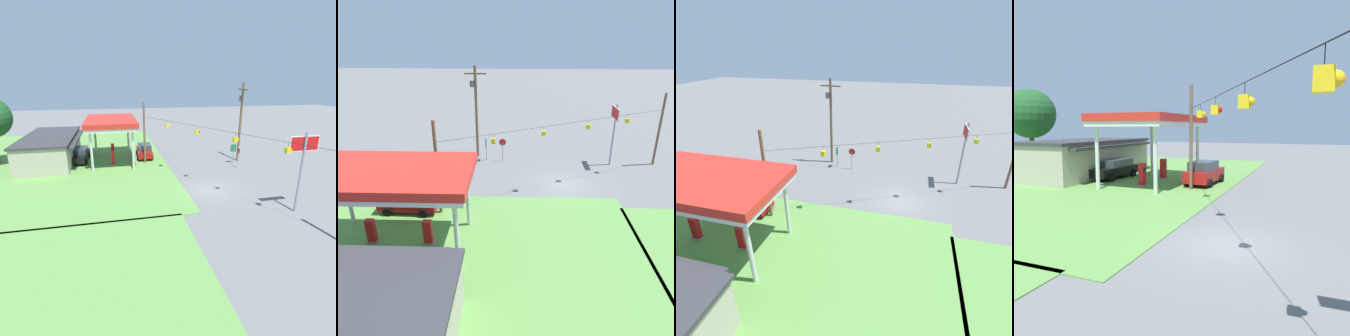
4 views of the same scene
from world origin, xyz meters
TOP-DOWN VIEW (x-y plane):
  - ground_plane at (0.00, 0.00)m, footprint 160.00×160.00m
  - gas_station_canopy at (11.76, 8.89)m, footprint 9.88×5.95m
  - fuel_pump_near at (9.89, 8.88)m, footprint 0.71×0.56m
  - fuel_pump_far at (13.64, 8.88)m, footprint 0.71×0.56m
  - car_at_pumps_front at (12.34, 4.79)m, footprint 4.52×2.26m
  - car_at_pumps_rear at (12.38, 12.98)m, footprint 5.28×2.33m
  - stop_sign_roadside at (5.60, -5.35)m, footprint 0.80×0.08m
  - stop_sign_overhead at (-5.36, -4.77)m, footprint 0.22×2.39m
  - route_sign at (7.34, -5.55)m, footprint 0.10×0.70m
  - utility_pole_main at (8.40, -6.70)m, footprint 2.20×0.44m
  - signal_span_gantry at (0.00, -0.01)m, footprint 20.06×10.24m

SIDE VIEW (x-z plane):
  - ground_plane at x=0.00m, z-range 0.00..0.00m
  - fuel_pump_near at x=9.89m, z-range -0.04..1.71m
  - fuel_pump_far at x=13.64m, z-range -0.04..1.71m
  - car_at_pumps_rear at x=12.38m, z-range 0.04..1.70m
  - car_at_pumps_front at x=12.34m, z-range 0.03..1.88m
  - route_sign at x=7.34m, z-range 0.51..2.91m
  - stop_sign_roadside at x=5.60m, z-range 0.56..3.06m
  - signal_span_gantry at x=0.00m, z-range 0.36..7.68m
  - stop_sign_overhead at x=-5.36m, z-range 1.39..7.66m
  - gas_station_canopy at x=11.76m, z-range 2.17..7.55m
  - utility_pole_main at x=8.40m, z-range 0.57..10.13m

